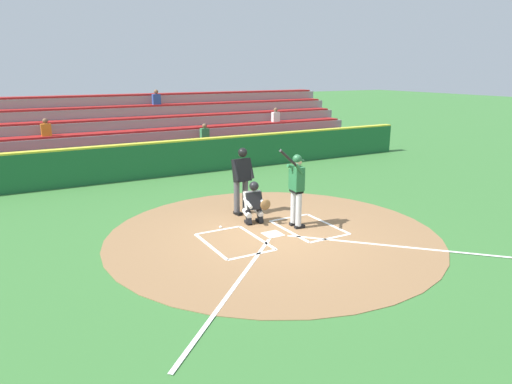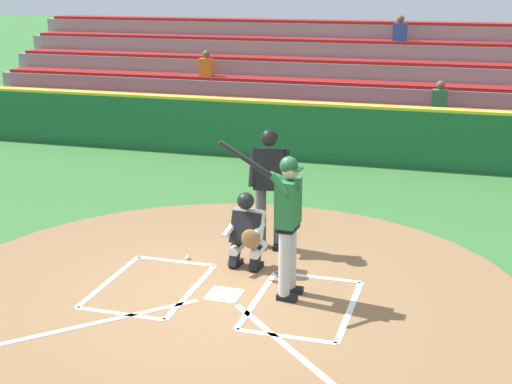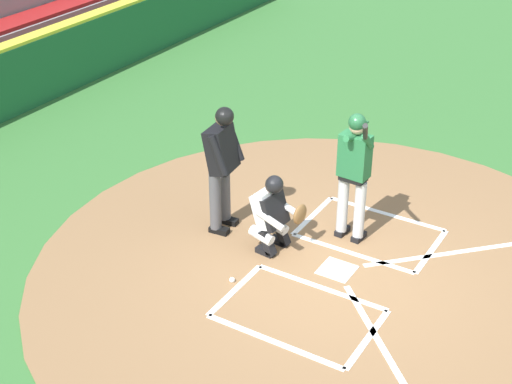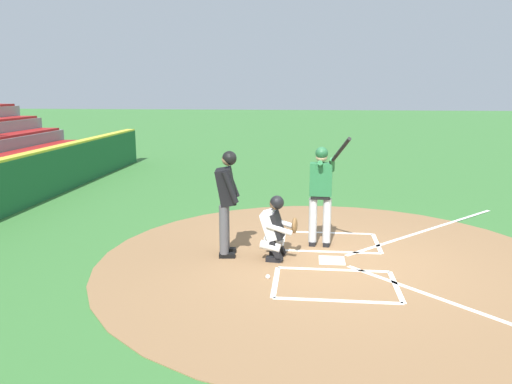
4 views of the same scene
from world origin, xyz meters
name	(u,v)px [view 2 (image 2 of 4)]	position (x,y,z in m)	size (l,w,h in m)	color
ground_plane	(224,296)	(0.00, 0.00, 0.00)	(120.00, 120.00, 0.00)	#387033
dirt_circle	(224,295)	(0.00, 0.00, 0.01)	(8.00, 8.00, 0.01)	olive
home_plate_and_chalk	(201,324)	(0.00, 0.88, 0.01)	(7.93, 4.91, 0.01)	white
batter	(287,217)	(-0.78, -0.19, 1.10)	(0.96, 0.67, 2.13)	#BCBCBC
catcher	(247,229)	(-0.01, -0.97, 0.59)	(0.59, 0.66, 1.13)	black
plate_umpire	(270,180)	(-0.10, -1.83, 1.08)	(0.61, 0.45, 1.86)	#4C4C51
baseball	(187,258)	(0.92, -1.03, 0.04)	(0.07, 0.07, 0.07)	white
backstop_wall	(333,133)	(0.00, -7.50, 0.65)	(22.00, 0.36, 1.31)	#1E6033
bleacher_stand	(360,92)	(0.00, -11.33, 1.00)	(20.00, 5.10, 3.00)	gray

